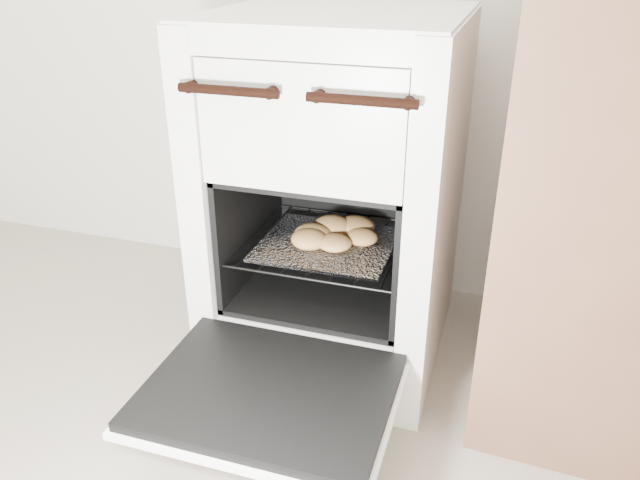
# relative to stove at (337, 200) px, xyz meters

# --- Properties ---
(stove) EXTENTS (0.53, 0.59, 0.81)m
(stove) POSITION_rel_stove_xyz_m (0.00, 0.00, 0.00)
(stove) COLOR silver
(stove) RESTS_ON ground
(oven_door) EXTENTS (0.48, 0.37, 0.03)m
(oven_door) POSITION_rel_stove_xyz_m (0.00, -0.45, -0.22)
(oven_door) COLOR black
(oven_door) RESTS_ON stove
(oven_rack) EXTENTS (0.38, 0.37, 0.01)m
(oven_rack) POSITION_rel_stove_xyz_m (0.00, -0.06, -0.08)
(oven_rack) COLOR black
(oven_rack) RESTS_ON stove
(foil_sheet) EXTENTS (0.30, 0.26, 0.01)m
(foil_sheet) POSITION_rel_stove_xyz_m (0.00, -0.08, -0.08)
(foil_sheet) COLOR silver
(foil_sheet) RESTS_ON oven_rack
(baked_rolls) EXTENTS (0.21, 0.22, 0.04)m
(baked_rolls) POSITION_rel_stove_xyz_m (0.01, -0.06, -0.06)
(baked_rolls) COLOR #DE9959
(baked_rolls) RESTS_ON foil_sheet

